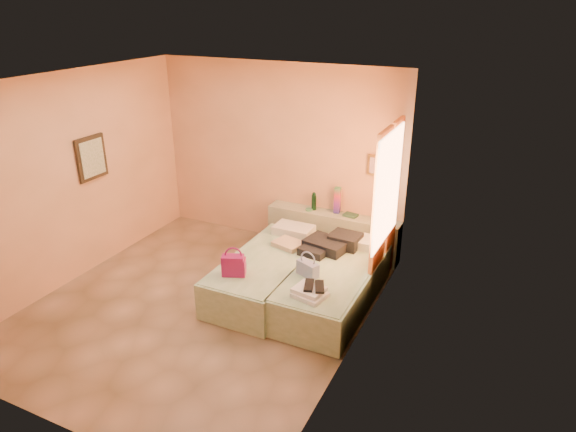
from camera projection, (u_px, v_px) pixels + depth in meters
name	position (u px, v px, depth m)	size (l,w,h in m)	color
ground	(202.00, 305.00, 6.58)	(4.50, 4.50, 0.00)	tan
room_walls	(233.00, 161.00, 6.27)	(4.02, 4.51, 2.81)	#EDAC7E
headboard_ledge	(332.00, 233.00, 7.81)	(2.05, 0.30, 0.65)	#A6AF8F
bed_left	(268.00, 273.00, 6.82)	(0.90, 2.00, 0.50)	beige
bed_right	(333.00, 287.00, 6.51)	(0.90, 2.00, 0.50)	beige
water_bottle	(314.00, 202.00, 7.78)	(0.07, 0.07, 0.26)	#13351E
rainbow_box	(337.00, 200.00, 7.65)	(0.09, 0.09, 0.40)	#9B135B
small_dish	(309.00, 210.00, 7.79)	(0.11, 0.11, 0.03)	#559C69
green_book	(351.00, 215.00, 7.59)	(0.20, 0.14, 0.03)	#284C35
flower_vase	(383.00, 214.00, 7.31)	(0.21, 0.21, 0.28)	silver
magenta_handbag	(234.00, 265.00, 6.24)	(0.28, 0.16, 0.27)	#9B135B
khaki_garment	(288.00, 244.00, 7.00)	(0.38, 0.31, 0.07)	tan
clothes_pile	(330.00, 244.00, 6.87)	(0.60, 0.60, 0.18)	black
blue_handbag	(308.00, 269.00, 6.24)	(0.29, 0.12, 0.18)	#3D4C93
towel_stack	(310.00, 293.00, 5.81)	(0.35, 0.30, 0.10)	white
sandal_pair	(314.00, 286.00, 5.82)	(0.20, 0.27, 0.03)	black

